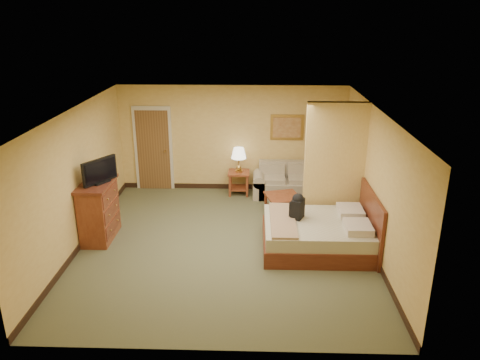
{
  "coord_description": "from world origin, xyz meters",
  "views": [
    {
      "loc": [
        0.54,
        -8.05,
        4.26
      ],
      "look_at": [
        0.26,
        0.6,
        1.11
      ],
      "focal_mm": 35.0,
      "sensor_mm": 36.0,
      "label": 1
    }
  ],
  "objects_px": {
    "loveseat": "(286,185)",
    "bed": "(321,233)",
    "coffee_table": "(283,201)",
    "dresser": "(99,210)"
  },
  "relations": [
    {
      "from": "bed",
      "to": "dresser",
      "type": "bearing_deg",
      "value": 176.04
    },
    {
      "from": "loveseat",
      "to": "dresser",
      "type": "distance_m",
      "value": 4.49
    },
    {
      "from": "loveseat",
      "to": "coffee_table",
      "type": "height_order",
      "value": "loveseat"
    },
    {
      "from": "loveseat",
      "to": "bed",
      "type": "xyz_separation_m",
      "value": [
        0.5,
        -2.67,
        0.04
      ]
    },
    {
      "from": "loveseat",
      "to": "bed",
      "type": "relative_size",
      "value": 0.78
    },
    {
      "from": "loveseat",
      "to": "bed",
      "type": "height_order",
      "value": "bed"
    },
    {
      "from": "coffee_table",
      "to": "loveseat",
      "type": "bearing_deg",
      "value": 82.87
    },
    {
      "from": "dresser",
      "to": "bed",
      "type": "relative_size",
      "value": 0.57
    },
    {
      "from": "loveseat",
      "to": "dresser",
      "type": "xyz_separation_m",
      "value": [
        -3.79,
        -2.37,
        0.32
      ]
    },
    {
      "from": "dresser",
      "to": "bed",
      "type": "bearing_deg",
      "value": -3.96
    }
  ]
}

